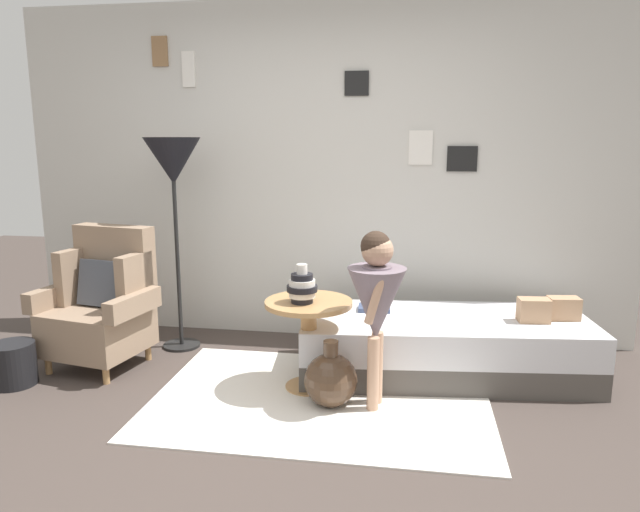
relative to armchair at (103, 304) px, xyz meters
name	(u,v)px	position (x,y,z in m)	size (l,w,h in m)	color
ground_plane	(261,458)	(1.41, -1.05, -0.44)	(12.00, 12.00, 0.00)	#423833
gallery_wall	(321,174)	(1.41, 0.90, 0.86)	(4.80, 0.12, 2.60)	beige
rug	(321,398)	(1.60, -0.34, -0.43)	(2.04, 1.42, 0.01)	silver
armchair	(103,304)	(0.00, 0.00, 0.00)	(0.83, 0.69, 0.97)	tan
daybed	(444,346)	(2.36, 0.19, -0.24)	(1.97, 0.99, 0.40)	#4C4742
pillow_head	(563,308)	(3.13, 0.27, 0.04)	(0.20, 0.12, 0.15)	tan
pillow_mid	(534,310)	(2.92, 0.18, 0.04)	(0.20, 0.12, 0.16)	tan
side_table	(309,327)	(1.50, -0.19, -0.03)	(0.55, 0.55, 0.58)	tan
vase_striped	(302,287)	(1.47, -0.24, 0.24)	(0.19, 0.19, 0.24)	black
floor_lamp	(173,168)	(0.40, 0.41, 0.92)	(0.41, 0.41, 1.58)	black
person_child	(376,298)	(1.93, -0.40, 0.24)	(0.34, 0.34, 1.06)	tan
book_on_daybed	(374,308)	(1.88, 0.27, -0.02)	(0.22, 0.16, 0.03)	#3C4A6C
demijohn_near	(331,379)	(1.67, -0.41, -0.27)	(0.32, 0.32, 0.40)	#473323
magazine_basket	(13,364)	(-0.40, -0.44, -0.30)	(0.28, 0.28, 0.28)	black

